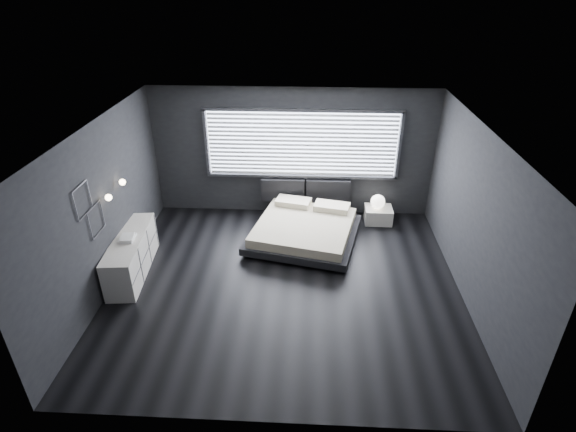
{
  "coord_description": "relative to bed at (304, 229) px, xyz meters",
  "views": [
    {
      "loc": [
        0.38,
        -6.32,
        4.85
      ],
      "look_at": [
        0.0,
        0.85,
        0.9
      ],
      "focal_mm": 28.0,
      "sensor_mm": 36.0,
      "label": 1
    }
  ],
  "objects": [
    {
      "name": "room",
      "position": [
        -0.3,
        -1.5,
        1.15
      ],
      "size": [
        6.04,
        6.0,
        2.8
      ],
      "color": "black",
      "rests_on": "ground"
    },
    {
      "name": "dresser",
      "position": [
        -3.08,
        -1.26,
        0.12
      ],
      "size": [
        0.67,
        1.85,
        0.72
      ],
      "color": "silver",
      "rests_on": "ground"
    },
    {
      "name": "book_stack",
      "position": [
        -3.07,
        -1.32,
        0.51
      ],
      "size": [
        0.27,
        0.35,
        0.07
      ],
      "color": "silver",
      "rests_on": "dresser"
    },
    {
      "name": "wall_art_upper",
      "position": [
        -3.27,
        -2.05,
        1.6
      ],
      "size": [
        0.01,
        0.48,
        0.48
      ],
      "color": "#47474C",
      "rests_on": "ground"
    },
    {
      "name": "sconce_far",
      "position": [
        -3.18,
        -0.85,
        1.35
      ],
      "size": [
        0.18,
        0.11,
        0.11
      ],
      "color": "silver",
      "rests_on": "ground"
    },
    {
      "name": "headboard",
      "position": [
        -0.01,
        1.14,
        0.32
      ],
      "size": [
        1.96,
        0.16,
        0.52
      ],
      "color": "black",
      "rests_on": "ground"
    },
    {
      "name": "window",
      "position": [
        -0.1,
        1.19,
        1.36
      ],
      "size": [
        4.14,
        0.09,
        1.52
      ],
      "color": "white",
      "rests_on": "ground"
    },
    {
      "name": "bed",
      "position": [
        0.0,
        0.0,
        0.0
      ],
      "size": [
        2.43,
        2.36,
        0.53
      ],
      "color": "black",
      "rests_on": "ground"
    },
    {
      "name": "wall_art_lower",
      "position": [
        -3.27,
        -1.8,
        1.13
      ],
      "size": [
        0.01,
        0.48,
        0.48
      ],
      "color": "#47474C",
      "rests_on": "ground"
    },
    {
      "name": "orb_lamp",
      "position": [
        1.55,
        0.83,
        0.24
      ],
      "size": [
        0.31,
        0.31,
        0.31
      ],
      "primitive_type": "sphere",
      "color": "white",
      "rests_on": "nightstand"
    },
    {
      "name": "nightstand",
      "position": [
        1.59,
        0.83,
        -0.08
      ],
      "size": [
        0.58,
        0.49,
        0.34
      ],
      "primitive_type": "cube",
      "rotation": [
        0.0,
        0.0,
        -0.01
      ],
      "color": "silver",
      "rests_on": "ground"
    },
    {
      "name": "sconce_near",
      "position": [
        -3.18,
        -1.45,
        1.35
      ],
      "size": [
        0.18,
        0.11,
        0.11
      ],
      "color": "silver",
      "rests_on": "ground"
    }
  ]
}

